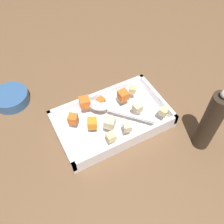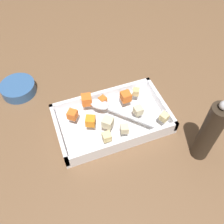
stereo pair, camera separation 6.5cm
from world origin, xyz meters
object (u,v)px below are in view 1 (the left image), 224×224
baking_dish (112,120)px  serving_spoon (102,106)px  small_prep_bowl (11,98)px  pepper_mill (211,122)px

baking_dish → serving_spoon: 0.06m
serving_spoon → small_prep_bowl: (0.26, -0.22, -0.04)m
baking_dish → small_prep_bowl: (0.27, -0.25, 0.00)m
small_prep_bowl → serving_spoon: bearing=139.5°
baking_dish → small_prep_bowl: size_ratio=2.94×
baking_dish → serving_spoon: serving_spoon is taller
baking_dish → pepper_mill: 0.31m
serving_spoon → baking_dish: bearing=-17.6°
serving_spoon → small_prep_bowl: bearing=-173.6°
baking_dish → small_prep_bowl: baking_dish is taller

